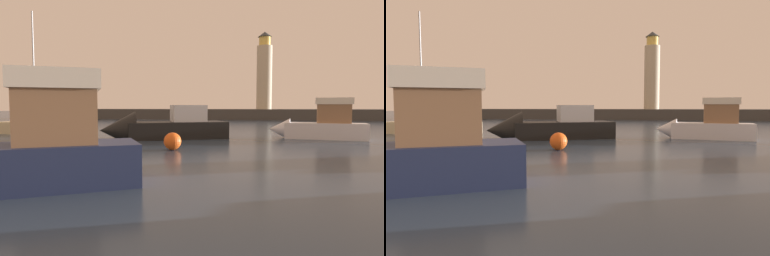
% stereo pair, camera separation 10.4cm
% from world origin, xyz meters
% --- Properties ---
extents(ground_plane, '(220.00, 220.00, 0.00)m').
position_xyz_m(ground_plane, '(0.00, 26.49, 0.00)').
color(ground_plane, '#2D3D51').
extents(breakwater, '(69.41, 6.05, 1.68)m').
position_xyz_m(breakwater, '(0.00, 52.98, 0.84)').
color(breakwater, '#423F3D').
rests_on(breakwater, ground_plane).
extents(lighthouse, '(2.43, 2.43, 12.40)m').
position_xyz_m(lighthouse, '(4.37, 52.98, 7.55)').
color(lighthouse, beige).
rests_on(lighthouse, breakwater).
extents(motorboat_0, '(8.62, 5.56, 2.83)m').
position_xyz_m(motorboat_0, '(-4.45, 19.88, 0.70)').
color(motorboat_0, black).
rests_on(motorboat_0, ground_plane).
extents(motorboat_3, '(6.30, 2.58, 2.88)m').
position_xyz_m(motorboat_3, '(6.06, 21.57, 0.86)').
color(motorboat_3, silver).
rests_on(motorboat_3, ground_plane).
extents(sailboat_moored, '(7.70, 2.32, 9.49)m').
position_xyz_m(sailboat_moored, '(-14.21, 22.17, 0.51)').
color(sailboat_moored, beige).
rests_on(sailboat_moored, ground_plane).
extents(mooring_buoy, '(0.87, 0.87, 0.87)m').
position_xyz_m(mooring_buoy, '(-2.19, 14.56, 0.44)').
color(mooring_buoy, '#EA5919').
rests_on(mooring_buoy, ground_plane).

